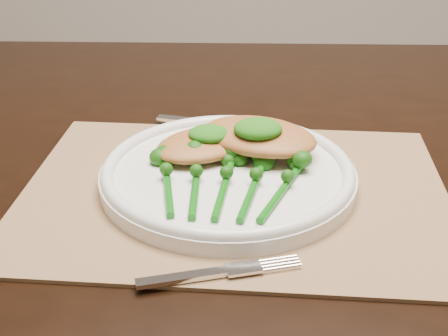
# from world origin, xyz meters

# --- Properties ---
(placemat) EXTENTS (0.48, 0.36, 0.00)m
(placemat) POSITION_xyz_m (-0.07, -0.25, 0.75)
(placemat) COLOR olive
(placemat) RESTS_ON dining_table
(dinner_plate) EXTENTS (0.29, 0.29, 0.03)m
(dinner_plate) POSITION_xyz_m (-0.08, -0.24, 0.77)
(dinner_plate) COLOR white
(dinner_plate) RESTS_ON placemat
(knife) EXTENTS (0.19, 0.05, 0.01)m
(knife) POSITION_xyz_m (-0.11, -0.08, 0.76)
(knife) COLOR silver
(knife) RESTS_ON placemat
(fork) EXTENTS (0.15, 0.06, 0.00)m
(fork) POSITION_xyz_m (-0.06, -0.40, 0.76)
(fork) COLOR silver
(fork) RESTS_ON placemat
(chicken_fillet_left) EXTENTS (0.15, 0.14, 0.02)m
(chicken_fillet_left) POSITION_xyz_m (-0.11, -0.20, 0.78)
(chicken_fillet_left) COLOR #B06B33
(chicken_fillet_left) RESTS_ON dinner_plate
(chicken_fillet_right) EXTENTS (0.17, 0.14, 0.03)m
(chicken_fillet_right) POSITION_xyz_m (-0.04, -0.19, 0.79)
(chicken_fillet_right) COLOR #B06B33
(chicken_fillet_right) RESTS_ON dinner_plate
(pesto_dollop_left) EXTENTS (0.05, 0.04, 0.02)m
(pesto_dollop_left) POSITION_xyz_m (-0.10, -0.20, 0.80)
(pesto_dollop_left) COLOR #144F0B
(pesto_dollop_left) RESTS_ON chicken_fillet_left
(pesto_dollop_right) EXTENTS (0.06, 0.05, 0.02)m
(pesto_dollop_right) POSITION_xyz_m (-0.04, -0.20, 0.81)
(pesto_dollop_right) COLOR #144F0B
(pesto_dollop_right) RESTS_ON chicken_fillet_right
(broccolini_bundle) EXTENTS (0.15, 0.17, 0.04)m
(broccolini_bundle) POSITION_xyz_m (-0.08, -0.29, 0.78)
(broccolini_bundle) COLOR #0B560B
(broccolini_bundle) RESTS_ON dinner_plate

